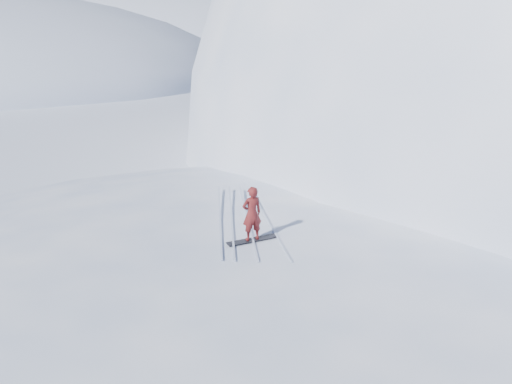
% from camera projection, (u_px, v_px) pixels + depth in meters
% --- Properties ---
extents(ground, '(400.00, 400.00, 0.00)m').
position_uv_depth(ground, '(279.00, 384.00, 12.02)').
color(ground, white).
rests_on(ground, ground).
extents(near_ridge, '(36.00, 28.00, 4.80)m').
position_uv_depth(near_ridge, '(320.00, 317.00, 14.72)').
color(near_ridge, white).
rests_on(near_ridge, ground).
extents(peak_shoulder, '(28.00, 24.00, 18.00)m').
position_uv_depth(peak_shoulder, '(470.00, 166.00, 29.70)').
color(peak_shoulder, white).
rests_on(peak_shoulder, ground).
extents(far_ridge_c, '(140.00, 90.00, 36.00)m').
position_uv_depth(far_ridge_c, '(145.00, 55.00, 119.52)').
color(far_ridge_c, white).
rests_on(far_ridge_c, ground).
extents(wind_bumps, '(16.00, 14.40, 1.00)m').
position_uv_depth(wind_bumps, '(264.00, 330.00, 14.06)').
color(wind_bumps, white).
rests_on(wind_bumps, ground).
extents(snowboard, '(1.41, 1.00, 0.02)m').
position_uv_depth(snowboard, '(252.00, 240.00, 14.08)').
color(snowboard, black).
rests_on(snowboard, near_ridge).
extents(snowboarder, '(0.69, 0.62, 1.57)m').
position_uv_depth(snowboarder, '(252.00, 214.00, 13.81)').
color(snowboarder, maroon).
rests_on(snowboarder, snowboard).
extents(board_tracks, '(3.04, 5.91, 0.04)m').
position_uv_depth(board_tracks, '(241.00, 217.00, 15.66)').
color(board_tracks, silver).
rests_on(board_tracks, ground).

